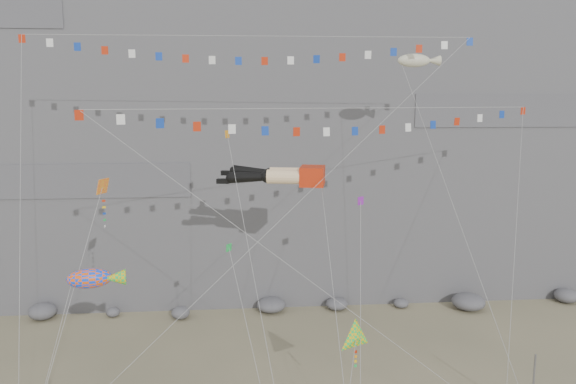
# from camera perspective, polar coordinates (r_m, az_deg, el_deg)

# --- Properties ---
(cliff) EXTENTS (80.00, 28.00, 50.00)m
(cliff) POSITION_cam_1_polar(r_m,az_deg,el_deg) (63.68, -2.62, 14.76)
(cliff) COLOR slate
(cliff) RESTS_ON ground
(talus_boulders) EXTENTS (60.00, 3.00, 1.20)m
(talus_boulders) POSITION_cam_1_polar(r_m,az_deg,el_deg) (51.72, -1.72, -11.43)
(talus_boulders) COLOR #5D5D62
(talus_boulders) RESTS_ON ground
(legs_kite) EXTENTS (7.51, 16.87, 20.08)m
(legs_kite) POSITION_cam_1_polar(r_m,az_deg,el_deg) (38.17, -0.51, 1.68)
(legs_kite) COLOR red
(legs_kite) RESTS_ON ground
(flag_banner_upper) EXTENTS (30.66, 13.09, 29.18)m
(flag_banner_upper) POSITION_cam_1_polar(r_m,az_deg,el_deg) (39.92, -3.78, 15.50)
(flag_banner_upper) COLOR red
(flag_banner_upper) RESTS_ON ground
(flag_banner_lower) EXTENTS (29.55, 11.79, 21.34)m
(flag_banner_lower) POSITION_cam_1_polar(r_m,az_deg,el_deg) (36.08, 5.45, 8.44)
(flag_banner_lower) COLOR red
(flag_banner_lower) RESTS_ON ground
(harlequin_kite) EXTENTS (4.46, 6.63, 15.37)m
(harlequin_kite) POSITION_cam_1_polar(r_m,az_deg,el_deg) (34.37, -18.33, 0.48)
(harlequin_kite) COLOR red
(harlequin_kite) RESTS_ON ground
(fish_windsock) EXTENTS (5.20, 3.11, 10.06)m
(fish_windsock) POSITION_cam_1_polar(r_m,az_deg,el_deg) (33.19, -19.52, -8.30)
(fish_windsock) COLOR #F9530C
(fish_windsock) RESTS_ON ground
(delta_kite) EXTENTS (3.60, 7.75, 9.07)m
(delta_kite) POSITION_cam_1_polar(r_m,az_deg,el_deg) (33.59, 6.93, -14.54)
(delta_kite) COLOR yellow
(delta_kite) RESTS_ON ground
(blimp_windsock) EXTENTS (6.09, 12.64, 25.13)m
(blimp_windsock) POSITION_cam_1_polar(r_m,az_deg,el_deg) (42.70, 12.69, 12.81)
(blimp_windsock) COLOR beige
(blimp_windsock) RESTS_ON ground
(small_kite_a) EXTENTS (3.80, 12.48, 20.62)m
(small_kite_a) POSITION_cam_1_polar(r_m,az_deg,el_deg) (38.07, -6.10, 5.35)
(small_kite_a) COLOR orange
(small_kite_a) RESTS_ON ground
(small_kite_b) EXTENTS (2.89, 11.84, 16.64)m
(small_kite_b) POSITION_cam_1_polar(r_m,az_deg,el_deg) (37.83, 7.39, -1.18)
(small_kite_b) COLOR purple
(small_kite_b) RESTS_ON ground
(small_kite_c) EXTENTS (3.23, 8.16, 12.85)m
(small_kite_c) POSITION_cam_1_polar(r_m,az_deg,el_deg) (34.06, -5.94, -6.01)
(small_kite_c) COLOR green
(small_kite_c) RESTS_ON ground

